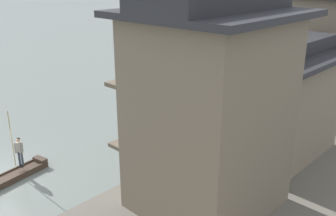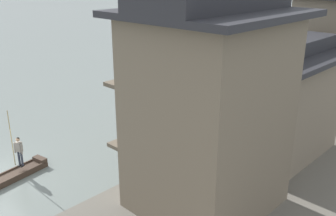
# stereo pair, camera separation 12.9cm
# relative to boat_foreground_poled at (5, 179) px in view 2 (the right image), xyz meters

# --- Properties ---
(boat_foreground_poled) EXTENTS (1.63, 4.66, 0.45)m
(boat_foreground_poled) POSITION_rel_boat_foreground_poled_xyz_m (0.00, 0.00, 0.00)
(boat_foreground_poled) COLOR #423328
(boat_foreground_poled) RESTS_ON ground
(boatman_person) EXTENTS (0.51, 0.39, 3.04)m
(boatman_person) POSITION_rel_boat_foreground_poled_xyz_m (-0.18, 0.96, 1.31)
(boatman_person) COLOR black
(boatman_person) RESTS_ON boat_foreground_poled
(boat_moored_third) EXTENTS (2.34, 5.90, 0.80)m
(boat_moored_third) POSITION_rel_boat_foreground_poled_xyz_m (3.51, 16.58, 0.11)
(boat_moored_third) COLOR #232326
(boat_moored_third) RESTS_ON ground
(boat_moored_far) EXTENTS (1.58, 4.52, 0.45)m
(boat_moored_far) POSITION_rel_boat_foreground_poled_xyz_m (2.76, 33.71, 0.00)
(boat_moored_far) COLOR brown
(boat_moored_far) RESTS_ON ground
(boat_midriver_drifting) EXTENTS (1.68, 4.02, 0.73)m
(boat_midriver_drifting) POSITION_rel_boat_foreground_poled_xyz_m (3.65, 7.59, 0.12)
(boat_midriver_drifting) COLOR brown
(boat_midriver_drifting) RESTS_ON ground
(boat_midriver_upstream) EXTENTS (2.43, 3.40, 0.35)m
(boat_midriver_upstream) POSITION_rel_boat_foreground_poled_xyz_m (-2.22, 40.59, -0.03)
(boat_midriver_upstream) COLOR brown
(boat_midriver_upstream) RESTS_ON ground
(house_waterfront_nearest) EXTENTS (6.04, 6.21, 8.74)m
(house_waterfront_nearest) POSITION_rel_boat_foreground_poled_xyz_m (8.79, 4.82, 4.73)
(house_waterfront_nearest) COLOR #7F705B
(house_waterfront_nearest) RESTS_ON riverbank_right
(house_waterfront_second) EXTENTS (5.37, 7.30, 6.14)m
(house_waterfront_second) POSITION_rel_boat_foreground_poled_xyz_m (8.45, 11.20, 3.42)
(house_waterfront_second) COLOR gray
(house_waterfront_second) RESTS_ON riverbank_right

